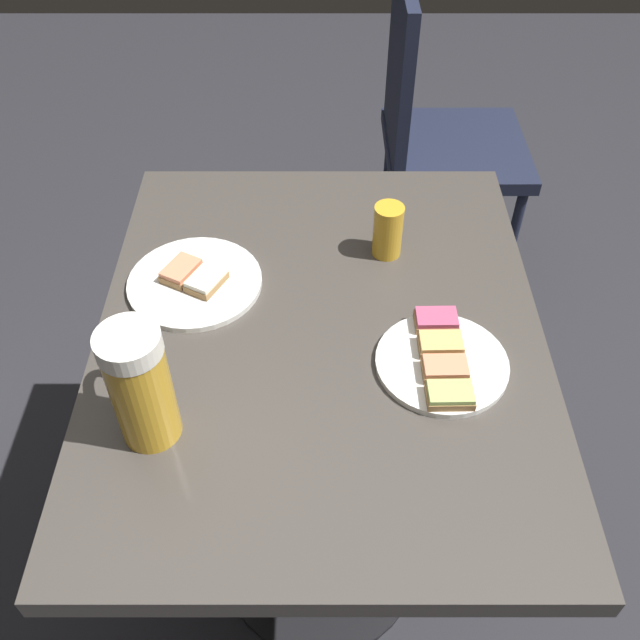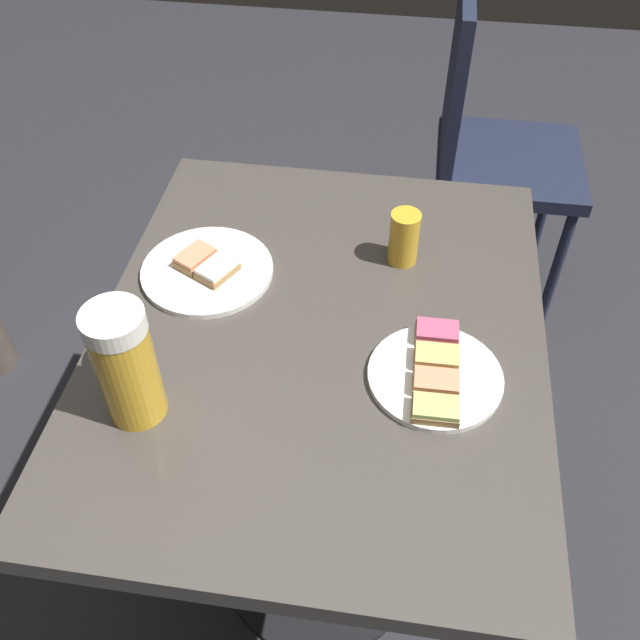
# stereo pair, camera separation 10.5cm
# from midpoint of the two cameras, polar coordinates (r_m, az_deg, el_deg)

# --- Properties ---
(ground_plane) EXTENTS (6.00, 6.00, 0.00)m
(ground_plane) POSITION_cam_midpoint_polar(r_m,az_deg,el_deg) (1.71, -1.86, -18.71)
(ground_plane) COLOR #28282D
(cafe_table) EXTENTS (0.68, 0.84, 0.77)m
(cafe_table) POSITION_cam_midpoint_polar(r_m,az_deg,el_deg) (1.20, -2.54, -6.34)
(cafe_table) COLOR black
(cafe_table) RESTS_ON ground_plane
(plate_near) EXTENTS (0.19, 0.19, 0.03)m
(plate_near) POSITION_cam_midpoint_polar(r_m,az_deg,el_deg) (1.02, 6.93, -3.47)
(plate_near) COLOR white
(plate_near) RESTS_ON cafe_table
(plate_far) EXTENTS (0.22, 0.22, 0.03)m
(plate_far) POSITION_cam_midpoint_polar(r_m,az_deg,el_deg) (1.16, -12.64, 2.98)
(plate_far) COLOR white
(plate_far) RESTS_ON cafe_table
(beer_mug) EXTENTS (0.09, 0.14, 0.18)m
(beer_mug) POSITION_cam_midpoint_polar(r_m,az_deg,el_deg) (0.92, -17.61, -5.03)
(beer_mug) COLOR gold
(beer_mug) RESTS_ON cafe_table
(beer_glass_small) EXTENTS (0.05, 0.05, 0.09)m
(beer_glass_small) POSITION_cam_midpoint_polar(r_m,az_deg,el_deg) (1.17, 2.95, 7.09)
(beer_glass_small) COLOR gold
(beer_glass_small) RESTS_ON cafe_table
(cafe_chair) EXTENTS (0.38, 0.38, 0.92)m
(cafe_chair) POSITION_cam_midpoint_polar(r_m,az_deg,el_deg) (1.96, 7.69, 14.80)
(cafe_chair) COLOR #1E2338
(cafe_chair) RESTS_ON ground_plane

